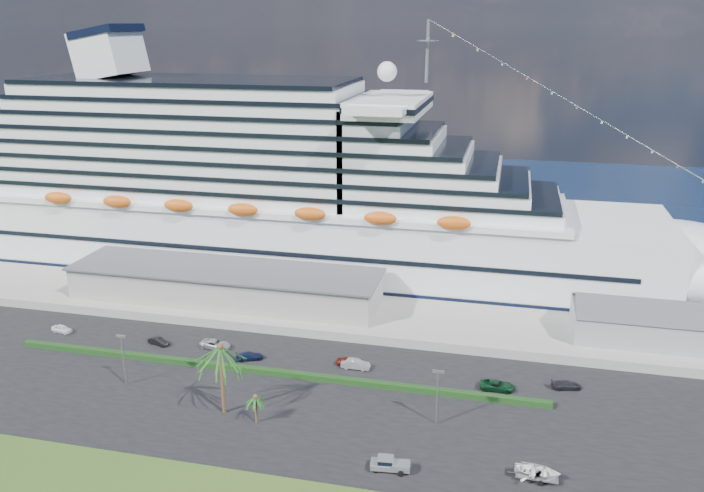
% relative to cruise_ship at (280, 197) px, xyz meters
% --- Properties ---
extents(ground, '(420.00, 420.00, 0.00)m').
position_rel_cruise_ship_xyz_m(ground, '(21.53, -64.00, -16.69)').
color(ground, '#2F511B').
rests_on(ground, ground).
extents(asphalt_lot, '(140.00, 38.00, 0.12)m').
position_rel_cruise_ship_xyz_m(asphalt_lot, '(21.53, -53.00, -16.63)').
color(asphalt_lot, black).
rests_on(asphalt_lot, ground).
extents(wharf, '(240.00, 20.00, 1.80)m').
position_rel_cruise_ship_xyz_m(wharf, '(21.53, -24.00, -15.79)').
color(wharf, gray).
rests_on(wharf, ground).
extents(water, '(420.00, 160.00, 0.02)m').
position_rel_cruise_ship_xyz_m(water, '(21.53, 66.00, -16.68)').
color(water, black).
rests_on(water, ground).
extents(cruise_ship, '(191.00, 38.00, 54.00)m').
position_rel_cruise_ship_xyz_m(cruise_ship, '(0.00, 0.00, 0.00)').
color(cruise_ship, silver).
rests_on(cruise_ship, ground).
extents(terminal_building, '(61.00, 15.00, 6.30)m').
position_rel_cruise_ship_xyz_m(terminal_building, '(-3.47, -24.00, -11.68)').
color(terminal_building, gray).
rests_on(terminal_building, wharf).
extents(port_shed, '(24.00, 12.31, 7.37)m').
position_rel_cruise_ship_xyz_m(port_shed, '(73.53, -24.00, -12.30)').
color(port_shed, gray).
rests_on(port_shed, wharf).
extents(hedge, '(88.00, 1.10, 0.90)m').
position_rel_cruise_ship_xyz_m(hedge, '(13.53, -48.00, -16.12)').
color(hedge, black).
rests_on(hedge, asphalt_lot).
extents(lamp_post_left, '(1.60, 0.35, 8.27)m').
position_rel_cruise_ship_xyz_m(lamp_post_left, '(-6.47, -56.00, -11.35)').
color(lamp_post_left, gray).
rests_on(lamp_post_left, asphalt_lot).
extents(lamp_post_right, '(1.60, 0.35, 8.27)m').
position_rel_cruise_ship_xyz_m(lamp_post_right, '(41.53, -56.00, -11.35)').
color(lamp_post_right, gray).
rests_on(lamp_post_right, asphalt_lot).
extents(palm_tall, '(8.82, 8.82, 11.13)m').
position_rel_cruise_ship_xyz_m(palm_tall, '(11.53, -60.00, -7.49)').
color(palm_tall, '#47301E').
rests_on(palm_tall, ground).
extents(palm_short, '(3.53, 3.53, 4.56)m').
position_rel_cruise_ship_xyz_m(palm_short, '(17.03, -61.50, -13.03)').
color(palm_short, '#47301E').
rests_on(palm_short, ground).
extents(parked_car_0, '(4.14, 2.19, 1.34)m').
position_rel_cruise_ship_xyz_m(parked_car_0, '(-27.72, -41.84, -15.90)').
color(parked_car_0, white).
rests_on(parked_car_0, asphalt_lot).
extents(parked_car_1, '(4.15, 2.43, 1.29)m').
position_rel_cruise_ship_xyz_m(parked_car_1, '(-8.21, -42.47, -15.93)').
color(parked_car_1, black).
rests_on(parked_car_1, asphalt_lot).
extents(parked_car_2, '(5.58, 3.07, 1.48)m').
position_rel_cruise_ship_xyz_m(parked_car_2, '(1.91, -41.40, -15.83)').
color(parked_car_2, '#A3A6AB').
rests_on(parked_car_2, asphalt_lot).
extents(parked_car_3, '(4.86, 3.57, 1.31)m').
position_rel_cruise_ship_xyz_m(parked_car_3, '(9.19, -44.05, -15.92)').
color(parked_car_3, '#10193A').
rests_on(parked_car_3, asphalt_lot).
extents(parked_car_4, '(4.33, 1.96, 1.44)m').
position_rel_cruise_ship_xyz_m(parked_car_4, '(25.86, -42.39, -15.85)').
color(parked_car_4, maroon).
rests_on(parked_car_4, asphalt_lot).
extents(parked_car_5, '(4.69, 1.68, 1.54)m').
position_rel_cruise_ship_xyz_m(parked_car_5, '(26.99, -42.96, -15.81)').
color(parked_car_5, '#94959A').
rests_on(parked_car_5, asphalt_lot).
extents(parked_car_6, '(5.21, 2.41, 1.44)m').
position_rel_cruise_ship_xyz_m(parked_car_6, '(49.48, -44.60, -15.85)').
color(parked_car_6, '#0E3A1E').
rests_on(parked_car_6, asphalt_lot).
extents(parked_car_7, '(4.77, 2.86, 1.29)m').
position_rel_cruise_ship_xyz_m(parked_car_7, '(59.74, -41.86, -15.93)').
color(parked_car_7, '#232329').
rests_on(parked_car_7, asphalt_lot).
extents(pickup_truck, '(5.14, 2.34, 1.75)m').
position_rel_cruise_ship_xyz_m(pickup_truck, '(37.08, -67.87, -15.61)').
color(pickup_truck, black).
rests_on(pickup_truck, asphalt_lot).
extents(boat_trailer, '(6.37, 4.15, 1.83)m').
position_rel_cruise_ship_xyz_m(boat_trailer, '(54.94, -65.67, -15.36)').
color(boat_trailer, gray).
rests_on(boat_trailer, asphalt_lot).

